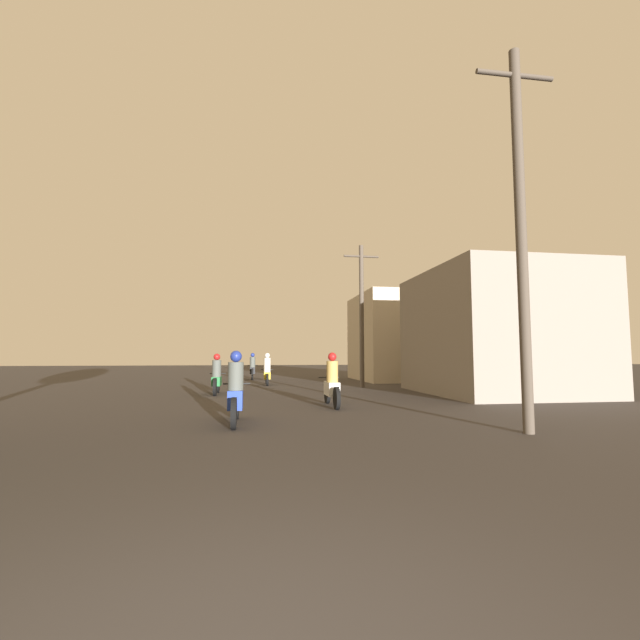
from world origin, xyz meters
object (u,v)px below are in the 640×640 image
Objects in this scene: utility_pole_near at (521,227)px; utility_pole_far at (362,312)px; motorcycle_black at (252,369)px; building_right_far at (401,337)px; building_right_near at (496,332)px; motorcycle_yellow at (267,372)px; motorcycle_blue at (236,394)px; motorcycle_green at (217,378)px; motorcycle_white at (332,385)px.

utility_pole_near is 1.15× the size of utility_pole_far.
building_right_far reaches higher than motorcycle_black.
utility_pole_near is at bearing -77.96° from motorcycle_black.
motorcycle_black is 0.34× the size of building_right_far.
building_right_near is at bearing -41.21° from utility_pole_far.
motorcycle_yellow is 0.29× the size of building_right_near.
motorcycle_blue is 11.00m from utility_pole_far.
utility_pole_near reaches higher than utility_pole_far.
utility_pole_near reaches higher than motorcycle_yellow.
motorcycle_green is at bearing -100.87° from motorcycle_black.
motorcycle_yellow is 10.35m from building_right_near.
utility_pole_near reaches higher than motorcycle_green.
motorcycle_yellow is 8.54m from building_right_far.
motorcycle_blue is 7.05m from motorcycle_green.
building_right_near reaches higher than motorcycle_green.
motorcycle_green is 4.99m from motorcycle_yellow.
motorcycle_black is at bearing 108.23° from motorcycle_white.
building_right_far is at bearing 29.62° from motorcycle_green.
motorcycle_blue is 0.33× the size of building_right_far.
motorcycle_green is at bearing 95.68° from motorcycle_blue.
utility_pole_far reaches higher than building_right_near.
building_right_far is at bearing 24.22° from motorcycle_yellow.
motorcycle_white is 7.68m from utility_pole_far.
utility_pole_near is at bearing -117.83° from building_right_near.
motorcycle_black reaches higher than motorcycle_blue.
motorcycle_blue is 6.52m from utility_pole_near.
motorcycle_yellow is at bearing 108.77° from motorcycle_white.
building_right_near is (8.33, -5.91, 1.67)m from motorcycle_yellow.
building_right_far is 0.81× the size of utility_pole_near.
utility_pole_near is at bearing -22.21° from motorcycle_blue.
motorcycle_white is (2.53, 2.66, -0.02)m from motorcycle_blue.
motorcycle_black reaches higher than motorcycle_white.
motorcycle_white is 0.34× the size of building_right_far.
building_right_near is at bearing 28.95° from motorcycle_blue.
motorcycle_blue is at bearing -124.48° from motorcycle_white.
utility_pole_near is (5.04, -18.40, 3.22)m from motorcycle_black.
motorcycle_yellow reaches higher than motorcycle_green.
motorcycle_blue is at bearing -94.29° from motorcycle_black.
utility_pole_far is at bearing 77.90° from motorcycle_white.
utility_pole_near reaches higher than motorcycle_black.
building_right_far is at bearing 78.17° from utility_pole_near.
motorcycle_white is 6.29m from utility_pole_near.
motorcycle_white is 9.03m from motorcycle_yellow.
motorcycle_blue is at bearing -90.31° from motorcycle_green.
utility_pole_near is (5.33, -1.93, 3.23)m from motorcycle_blue.
motorcycle_green is 7.09m from utility_pole_far.
building_right_near is (9.33, 5.65, 1.66)m from motorcycle_blue.
utility_pole_near reaches higher than building_right_near.
building_right_far is at bearing 93.53° from building_right_near.
motorcycle_green is at bearing -142.14° from building_right_far.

